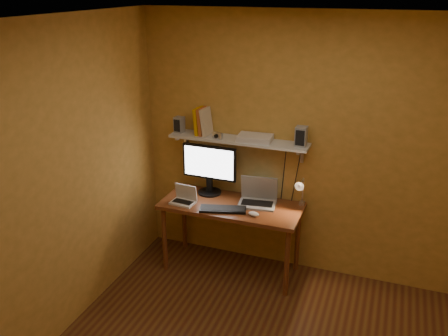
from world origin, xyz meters
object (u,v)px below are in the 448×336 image
at_px(laptop, 258,197).
at_px(mouse, 254,214).
at_px(monitor, 209,167).
at_px(netbook, 184,198).
at_px(desk_lamp, 301,190).
at_px(shelf_camera, 217,136).
at_px(desk, 231,212).
at_px(speaker_left, 179,125).
at_px(keyboard, 223,209).
at_px(router, 255,138).
at_px(speaker_right, 301,136).
at_px(wall_shelf, 238,140).

xyz_separation_m(laptop, mouse, (0.04, -0.28, -0.05)).
xyz_separation_m(monitor, netbook, (-0.15, -0.30, -0.24)).
distance_m(desk_lamp, shelf_camera, 0.96).
relative_size(desk, netbook, 5.55).
bearing_deg(speaker_left, monitor, 3.38).
xyz_separation_m(desk, netbook, (-0.46, -0.12, 0.14)).
bearing_deg(netbook, desk, 20.97).
bearing_deg(desk_lamp, keyboard, -157.72).
relative_size(laptop, router, 1.19).
bearing_deg(speaker_right, wall_shelf, -179.40).
height_order(mouse, desk_lamp, desk_lamp).
relative_size(desk_lamp, speaker_left, 2.36).
xyz_separation_m(wall_shelf, desk_lamp, (0.66, -0.07, -0.40)).
height_order(mouse, speaker_right, speaker_right).
bearing_deg(monitor, netbook, -115.92).
bearing_deg(netbook, mouse, 2.73).
height_order(wall_shelf, monitor, wall_shelf).
relative_size(wall_shelf, speaker_left, 8.82).
distance_m(mouse, speaker_right, 0.85).
xyz_separation_m(wall_shelf, laptop, (0.24, -0.08, -0.54)).
height_order(desk_lamp, speaker_left, speaker_left).
bearing_deg(laptop, netbook, -168.12).
height_order(wall_shelf, speaker_left, speaker_left).
bearing_deg(keyboard, laptop, 29.89).
distance_m(speaker_right, shelf_camera, 0.82).
xyz_separation_m(monitor, shelf_camera, (0.11, -0.05, 0.37)).
xyz_separation_m(laptop, desk_lamp, (0.42, 0.01, 0.14)).
relative_size(netbook, speaker_left, 1.59).
bearing_deg(shelf_camera, keyboard, -59.80).
distance_m(desk, mouse, 0.34).
relative_size(netbook, speaker_right, 1.34).
distance_m(desk_lamp, speaker_right, 0.52).
xyz_separation_m(desk, router, (0.17, 0.19, 0.74)).
distance_m(laptop, speaker_right, 0.75).
distance_m(laptop, keyboard, 0.39).
bearing_deg(desk_lamp, shelf_camera, -179.72).
relative_size(monitor, laptop, 1.47).
xyz_separation_m(laptop, speaker_right, (0.38, 0.08, 0.65)).
height_order(wall_shelf, keyboard, wall_shelf).
relative_size(speaker_left, speaker_right, 0.85).
bearing_deg(wall_shelf, desk, -90.00).
bearing_deg(desk_lamp, wall_shelf, 174.12).
distance_m(desk, speaker_left, 1.04).
distance_m(netbook, mouse, 0.74).
distance_m(wall_shelf, laptop, 0.59).
height_order(laptop, speaker_right, speaker_right).
relative_size(desk, speaker_left, 8.82).
distance_m(desk_lamp, router, 0.66).
bearing_deg(monitor, keyboard, -49.47).
bearing_deg(wall_shelf, laptop, -17.72).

